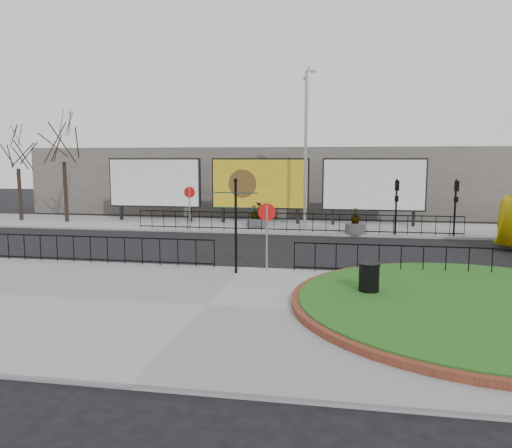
% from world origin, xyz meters
% --- Properties ---
extents(ground, '(90.00, 90.00, 0.00)m').
position_xyz_m(ground, '(0.00, 0.00, 0.00)').
color(ground, black).
rests_on(ground, ground).
extents(pavement_near, '(30.00, 10.00, 0.12)m').
position_xyz_m(pavement_near, '(0.00, -5.00, 0.06)').
color(pavement_near, gray).
rests_on(pavement_near, ground).
extents(pavement_far, '(44.00, 6.00, 0.12)m').
position_xyz_m(pavement_far, '(0.00, 12.00, 0.06)').
color(pavement_far, gray).
rests_on(pavement_far, ground).
extents(brick_edge, '(10.40, 10.40, 0.18)m').
position_xyz_m(brick_edge, '(7.50, -4.00, 0.21)').
color(brick_edge, brown).
rests_on(brick_edge, pavement_near).
extents(grass_lawn, '(10.00, 10.00, 0.22)m').
position_xyz_m(grass_lawn, '(7.50, -4.00, 0.23)').
color(grass_lawn, '#244A13').
rests_on(grass_lawn, pavement_near).
extents(railing_near_left, '(10.00, 0.10, 1.10)m').
position_xyz_m(railing_near_left, '(-6.00, -0.30, 0.67)').
color(railing_near_left, black).
rests_on(railing_near_left, pavement_near).
extents(railing_near_right, '(9.00, 0.10, 1.10)m').
position_xyz_m(railing_near_right, '(6.50, -0.30, 0.67)').
color(railing_near_right, black).
rests_on(railing_near_right, pavement_near).
extents(railing_far, '(18.00, 0.10, 1.10)m').
position_xyz_m(railing_far, '(1.00, 9.30, 0.67)').
color(railing_far, black).
rests_on(railing_far, pavement_far).
extents(speed_sign_far, '(0.64, 0.07, 2.47)m').
position_xyz_m(speed_sign_far, '(-5.00, 9.40, 1.92)').
color(speed_sign_far, gray).
rests_on(speed_sign_far, pavement_far).
extents(speed_sign_near, '(0.64, 0.07, 2.47)m').
position_xyz_m(speed_sign_near, '(1.00, -0.40, 1.92)').
color(speed_sign_near, gray).
rests_on(speed_sign_near, pavement_near).
extents(billboard_left, '(6.20, 0.31, 4.10)m').
position_xyz_m(billboard_left, '(-8.50, 12.97, 2.60)').
color(billboard_left, black).
rests_on(billboard_left, pavement_far).
extents(billboard_mid, '(6.20, 0.31, 4.10)m').
position_xyz_m(billboard_mid, '(-1.50, 12.97, 2.60)').
color(billboard_mid, black).
rests_on(billboard_mid, pavement_far).
extents(billboard_right, '(6.20, 0.31, 4.10)m').
position_xyz_m(billboard_right, '(5.50, 12.97, 2.60)').
color(billboard_right, black).
rests_on(billboard_right, pavement_far).
extents(lamp_post, '(0.74, 0.18, 9.23)m').
position_xyz_m(lamp_post, '(1.51, 11.00, 4.83)').
color(lamp_post, gray).
rests_on(lamp_post, pavement_far).
extents(signal_pole_a, '(0.22, 0.26, 3.00)m').
position_xyz_m(signal_pole_a, '(6.50, 9.34, 2.10)').
color(signal_pole_a, black).
rests_on(signal_pole_a, pavement_far).
extents(signal_pole_b, '(0.22, 0.26, 3.00)m').
position_xyz_m(signal_pole_b, '(9.50, 9.34, 2.10)').
color(signal_pole_b, black).
rests_on(signal_pole_b, pavement_far).
extents(tree_left, '(2.00, 2.00, 7.00)m').
position_xyz_m(tree_left, '(-14.00, 11.50, 3.62)').
color(tree_left, '#2D2119').
rests_on(tree_left, pavement_far).
extents(tree_mid, '(2.00, 2.00, 6.20)m').
position_xyz_m(tree_mid, '(-17.50, 11.80, 3.22)').
color(tree_mid, '#2D2119').
rests_on(tree_mid, pavement_far).
extents(building_backdrop, '(40.00, 10.00, 5.00)m').
position_xyz_m(building_backdrop, '(0.00, 22.00, 2.50)').
color(building_backdrop, slate).
rests_on(building_backdrop, ground).
extents(fingerpost_sign, '(1.59, 0.35, 3.39)m').
position_xyz_m(fingerpost_sign, '(-0.02, -1.00, 2.17)').
color(fingerpost_sign, black).
rests_on(fingerpost_sign, pavement_near).
extents(litter_bin, '(0.64, 0.64, 1.05)m').
position_xyz_m(litter_bin, '(4.50, -3.50, 0.65)').
color(litter_bin, black).
rests_on(litter_bin, pavement_near).
extents(planter_a, '(0.91, 0.91, 1.31)m').
position_xyz_m(planter_a, '(-1.50, 11.00, 0.57)').
color(planter_a, '#4C4C4F').
rests_on(planter_a, pavement_far).
extents(planter_b, '(0.98, 0.98, 1.53)m').
position_xyz_m(planter_b, '(-1.20, 11.00, 0.69)').
color(planter_b, '#4C4C4F').
rests_on(planter_b, pavement_far).
extents(planter_c, '(1.07, 1.07, 1.46)m').
position_xyz_m(planter_c, '(4.37, 9.40, 0.59)').
color(planter_c, '#4C4C4F').
rests_on(planter_c, pavement_far).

